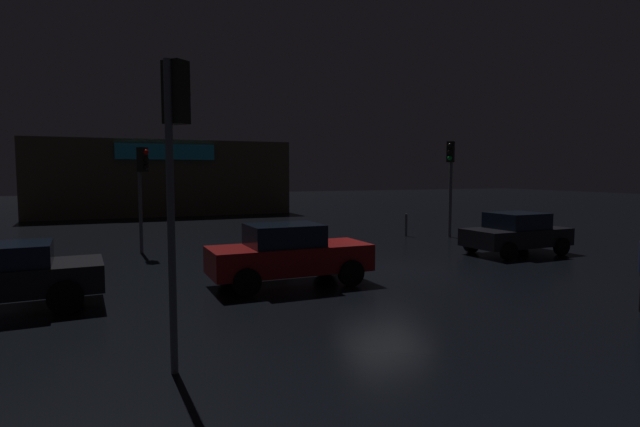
% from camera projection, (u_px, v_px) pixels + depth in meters
% --- Properties ---
extents(ground_plane, '(120.00, 120.00, 0.00)m').
position_uv_depth(ground_plane, '(386.00, 271.00, 15.12)').
color(ground_plane, black).
extents(store_building, '(17.23, 9.21, 5.15)m').
position_uv_depth(store_building, '(160.00, 178.00, 37.23)').
color(store_building, brown).
rests_on(store_building, ground).
extents(traffic_signal_main, '(0.43, 0.41, 4.37)m').
position_uv_depth(traffic_signal_main, '(450.00, 170.00, 22.66)').
color(traffic_signal_main, '#595B60').
rests_on(traffic_signal_main, ground).
extents(traffic_signal_opposite, '(0.43, 0.41, 4.57)m').
position_uv_depth(traffic_signal_opposite, '(175.00, 138.00, 7.24)').
color(traffic_signal_opposite, '#595B60').
rests_on(traffic_signal_opposite, ground).
extents(traffic_signal_cross_right, '(0.42, 0.42, 3.87)m').
position_uv_depth(traffic_signal_cross_right, '(142.00, 175.00, 18.16)').
color(traffic_signal_cross_right, '#595B60').
rests_on(traffic_signal_cross_right, ground).
extents(car_near, '(4.27, 1.93, 1.61)m').
position_uv_depth(car_near, '(288.00, 254.00, 13.22)').
color(car_near, '#A51414').
rests_on(car_near, ground).
extents(car_crossing, '(3.94, 2.16, 1.51)m').
position_uv_depth(car_crossing, '(516.00, 233.00, 18.22)').
color(car_crossing, black).
rests_on(car_crossing, ground).
extents(bollard_kerb_a, '(0.12, 0.12, 1.04)m').
position_uv_depth(bollard_kerb_a, '(406.00, 225.00, 23.35)').
color(bollard_kerb_a, '#595B60').
rests_on(bollard_kerb_a, ground).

